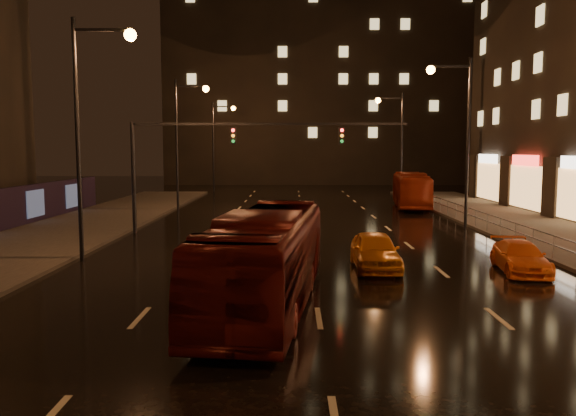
{
  "coord_description": "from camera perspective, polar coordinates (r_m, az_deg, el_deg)",
  "views": [
    {
      "loc": [
        -0.75,
        -11.23,
        4.66
      ],
      "look_at": [
        -0.9,
        9.67,
        2.5
      ],
      "focal_mm": 35.0,
      "sensor_mm": 36.0,
      "label": 1
    }
  ],
  "objects": [
    {
      "name": "bus_red",
      "position": [
        16.74,
        -2.18,
        -5.16
      ],
      "size": [
        3.7,
        10.62,
        2.9
      ],
      "primitive_type": "imported",
      "rotation": [
        0.0,
        0.0,
        -0.12
      ],
      "color": "#4F0E0B",
      "rests_on": "ground"
    },
    {
      "name": "ground",
      "position": [
        31.58,
        1.76,
        -2.59
      ],
      "size": [
        140.0,
        140.0,
        0.0
      ],
      "primitive_type": "plane",
      "color": "black",
      "rests_on": "ground"
    },
    {
      "name": "sidewalk_left",
      "position": [
        29.52,
        -25.24,
        -3.6
      ],
      "size": [
        7.0,
        70.0,
        0.15
      ],
      "primitive_type": "cube",
      "color": "#38332D",
      "rests_on": "ground"
    },
    {
      "name": "taxi_far",
      "position": [
        23.32,
        22.52,
        -4.63
      ],
      "size": [
        2.09,
        4.15,
        1.16
      ],
      "primitive_type": "imported",
      "rotation": [
        0.0,
        0.0,
        -0.12
      ],
      "color": "orange",
      "rests_on": "ground"
    },
    {
      "name": "building_distant",
      "position": [
        84.42,
        3.75,
        14.98
      ],
      "size": [
        44.0,
        16.0,
        36.0
      ],
      "primitive_type": "cube",
      "color": "black",
      "rests_on": "ground"
    },
    {
      "name": "taxi_near",
      "position": [
        22.33,
        8.84,
        -4.31
      ],
      "size": [
        1.77,
        4.3,
        1.46
      ],
      "primitive_type": "imported",
      "rotation": [
        0.0,
        0.0,
        -0.01
      ],
      "color": "orange",
      "rests_on": "ground"
    },
    {
      "name": "traffic_signal",
      "position": [
        31.52,
        -7.5,
        5.99
      ],
      "size": [
        15.31,
        0.32,
        6.2
      ],
      "color": "black",
      "rests_on": "ground"
    },
    {
      "name": "bus_curb",
      "position": [
        46.98,
        12.39,
        1.81
      ],
      "size": [
        3.64,
        10.41,
        2.84
      ],
      "primitive_type": "imported",
      "rotation": [
        0.0,
        0.0,
        -0.13
      ],
      "color": "maroon",
      "rests_on": "ground"
    },
    {
      "name": "railing_right",
      "position": [
        31.44,
        20.79,
        -1.36
      ],
      "size": [
        0.05,
        56.0,
        1.0
      ],
      "color": "#99999E",
      "rests_on": "sidewalk_right"
    }
  ]
}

